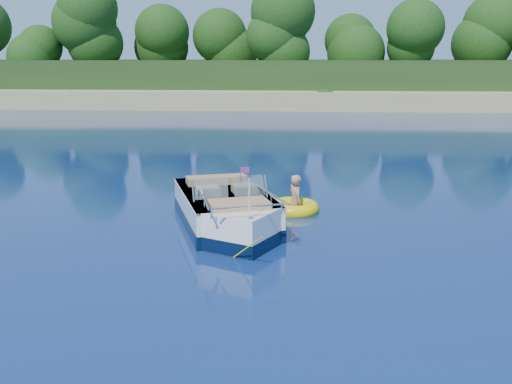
# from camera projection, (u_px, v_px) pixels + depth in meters

# --- Properties ---
(ground) EXTENTS (160.00, 160.00, 0.00)m
(ground) POSITION_uv_depth(u_px,v_px,m) (356.00, 254.00, 12.41)
(ground) COLOR #0B1B4D
(ground) RESTS_ON ground
(shoreline) EXTENTS (170.00, 59.00, 6.00)m
(shoreline) POSITION_uv_depth(u_px,v_px,m) (312.00, 83.00, 74.07)
(shoreline) COLOR #9B885A
(shoreline) RESTS_ON ground
(treeline) EXTENTS (150.00, 7.12, 8.19)m
(treeline) POSITION_uv_depth(u_px,v_px,m) (317.00, 42.00, 50.94)
(treeline) COLOR #322210
(treeline) RESTS_ON ground
(motorboat) EXTENTS (3.28, 5.62, 1.95)m
(motorboat) POSITION_uv_depth(u_px,v_px,m) (228.00, 214.00, 14.26)
(motorboat) COLOR white
(motorboat) RESTS_ON ground
(tow_tube) EXTENTS (1.86, 1.86, 0.38)m
(tow_tube) POSITION_uv_depth(u_px,v_px,m) (293.00, 208.00, 15.91)
(tow_tube) COLOR yellow
(tow_tube) RESTS_ON ground
(boy) EXTENTS (0.73, 0.95, 1.70)m
(boy) POSITION_uv_depth(u_px,v_px,m) (295.00, 210.00, 16.02)
(boy) COLOR tan
(boy) RESTS_ON ground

